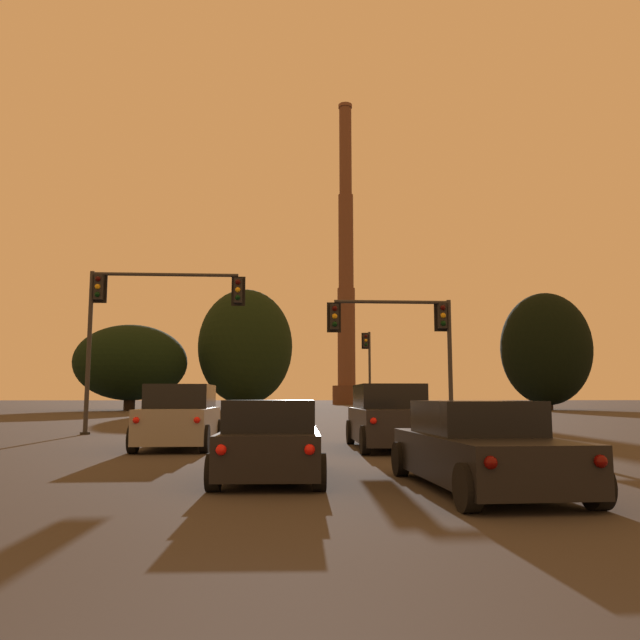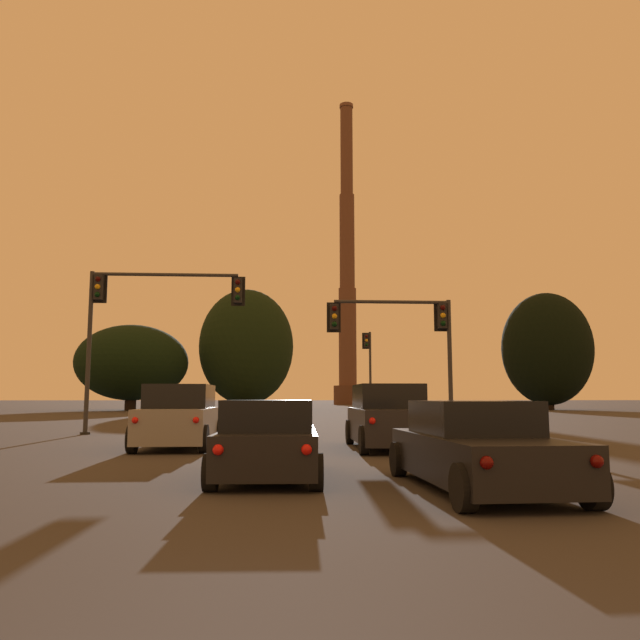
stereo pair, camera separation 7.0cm
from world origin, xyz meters
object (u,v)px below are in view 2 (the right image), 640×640
object	(u,v)px
hatchback_center_lane_second	(269,442)
traffic_light_far_right	(369,361)
smokestack	(347,283)
suv_left_lane_front	(180,417)
traffic_light_overhead_left	(142,309)
traffic_light_overhead_right	(408,331)
suv_right_lane_front	(388,418)
sedan_right_lane_second	(476,448)

from	to	relation	value
hatchback_center_lane_second	traffic_light_far_right	size ratio (longest dim) A/B	0.64
traffic_light_far_right	smokestack	distance (m)	80.06
suv_left_lane_front	traffic_light_overhead_left	world-z (taller)	traffic_light_overhead_left
traffic_light_overhead_left	traffic_light_overhead_right	distance (m)	11.03
traffic_light_overhead_left	traffic_light_far_right	xyz separation A→B (m)	(12.39, 21.30, -0.90)
suv_right_lane_front	traffic_light_overhead_right	bearing A→B (deg)	74.29
traffic_light_far_right	smokestack	world-z (taller)	smokestack
traffic_light_overhead_left	traffic_light_overhead_right	world-z (taller)	traffic_light_overhead_left
suv_right_lane_front	sedan_right_lane_second	bearing A→B (deg)	-88.69
suv_right_lane_front	traffic_light_far_right	xyz separation A→B (m)	(3.49, 28.93, 3.32)
suv_right_lane_front	hatchback_center_lane_second	bearing A→B (deg)	-116.34
sedan_right_lane_second	smokestack	distance (m)	117.05
traffic_light_overhead_left	traffic_light_far_right	bearing A→B (deg)	59.81
sedan_right_lane_second	traffic_light_overhead_left	size ratio (longest dim) A/B	0.72
traffic_light_overhead_right	suv_right_lane_front	bearing A→B (deg)	-106.48
traffic_light_overhead_left	sedan_right_lane_second	bearing A→B (deg)	-60.24
sedan_right_lane_second	suv_right_lane_front	bearing A→B (deg)	88.32
sedan_right_lane_second	traffic_light_overhead_right	world-z (taller)	traffic_light_overhead_right
hatchback_center_lane_second	smokestack	xyz separation A→B (m)	(13.38, 112.59, 23.88)
traffic_light_far_right	traffic_light_overhead_right	xyz separation A→B (m)	(-1.41, -21.90, -0.01)
suv_right_lane_front	traffic_light_overhead_left	world-z (taller)	traffic_light_overhead_left
hatchback_center_lane_second	traffic_light_overhead_right	size ratio (longest dim) A/B	0.75
suv_right_lane_front	smokestack	xyz separation A→B (m)	(10.06, 106.09, 23.65)
traffic_light_far_right	hatchback_center_lane_second	bearing A→B (deg)	-100.89
traffic_light_overhead_left	smokestack	size ratio (longest dim) A/B	0.11
suv_left_lane_front	suv_right_lane_front	bearing A→B (deg)	-8.20
sedan_right_lane_second	hatchback_center_lane_second	size ratio (longest dim) A/B	1.15
traffic_light_overhead_left	suv_left_lane_front	bearing A→B (deg)	-67.85
traffic_light_overhead_left	smokestack	bearing A→B (deg)	79.10
suv_right_lane_front	suv_left_lane_front	bearing A→B (deg)	173.10
sedan_right_lane_second	traffic_light_overhead_left	bearing A→B (deg)	117.53
traffic_light_overhead_left	traffic_light_far_right	world-z (taller)	traffic_light_overhead_left
sedan_right_lane_second	suv_left_lane_front	bearing A→B (deg)	122.68
hatchback_center_lane_second	traffic_light_overhead_right	distance (m)	14.99
suv_left_lane_front	traffic_light_far_right	world-z (taller)	traffic_light_far_right
suv_left_lane_front	traffic_light_overhead_right	xyz separation A→B (m)	(8.21, 6.20, 3.31)
hatchback_center_lane_second	suv_left_lane_front	bearing A→B (deg)	112.62
hatchback_center_lane_second	traffic_light_overhead_right	world-z (taller)	traffic_light_overhead_right
suv_right_lane_front	sedan_right_lane_second	distance (m)	8.07
suv_left_lane_front	smokestack	world-z (taller)	smokestack
suv_left_lane_front	hatchback_center_lane_second	bearing A→B (deg)	-69.62
sedan_right_lane_second	smokestack	bearing A→B (deg)	82.78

